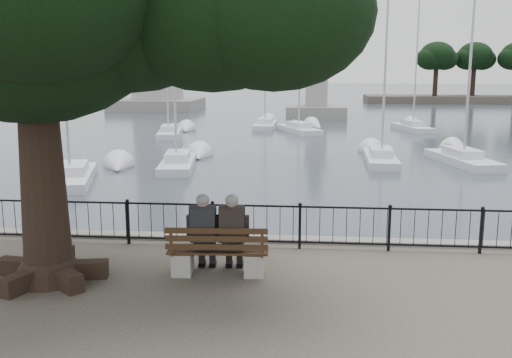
# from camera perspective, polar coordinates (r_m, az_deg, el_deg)

# --- Properties ---
(harbor) EXTENTS (260.00, 260.00, 1.20)m
(harbor) POSITION_cam_1_polar(r_m,az_deg,el_deg) (13.85, 0.19, -8.17)
(harbor) COLOR slate
(harbor) RESTS_ON ground
(railing) EXTENTS (22.06, 0.06, 1.00)m
(railing) POSITION_cam_1_polar(r_m,az_deg,el_deg) (13.06, 0.00, -4.49)
(railing) COLOR black
(railing) RESTS_ON ground
(bench) EXTENTS (2.01, 0.70, 1.05)m
(bench) POSITION_cam_1_polar(r_m,az_deg,el_deg) (11.41, -3.82, -7.83)
(bench) COLOR gray
(bench) RESTS_ON ground
(person_left) EXTENTS (0.50, 0.84, 1.66)m
(person_left) POSITION_cam_1_polar(r_m,az_deg,el_deg) (11.43, -5.17, -5.72)
(person_left) COLOR black
(person_left) RESTS_ON ground
(person_right) EXTENTS (0.50, 0.84, 1.66)m
(person_right) POSITION_cam_1_polar(r_m,az_deg,el_deg) (11.37, -2.34, -5.77)
(person_right) COLOR black
(person_right) RESTS_ON ground
(lighthouse) EXTENTS (10.47, 10.47, 31.90)m
(lighthouse) POSITION_cam_1_polar(r_m,az_deg,el_deg) (75.02, -10.10, 17.22)
(lighthouse) COLOR slate
(lighthouse) RESTS_ON ground
(lion_monument) EXTENTS (6.08, 6.08, 8.95)m
(lion_monument) POSITION_cam_1_polar(r_m,az_deg,el_deg) (60.04, 6.05, 8.20)
(lion_monument) COLOR slate
(lion_monument) RESTS_ON ground
(sailboat_a) EXTENTS (3.18, 6.10, 11.66)m
(sailboat_a) POSITION_cam_1_polar(r_m,az_deg,el_deg) (27.12, -17.83, 0.40)
(sailboat_a) COLOR silver
(sailboat_a) RESTS_ON ground
(sailboat_b) EXTENTS (2.37, 5.93, 11.25)m
(sailboat_b) POSITION_cam_1_polar(r_m,az_deg,el_deg) (29.80, -7.82, 1.72)
(sailboat_b) COLOR silver
(sailboat_b) RESTS_ON ground
(sailboat_c) EXTENTS (1.80, 5.71, 11.05)m
(sailboat_c) POSITION_cam_1_polar(r_m,az_deg,el_deg) (31.86, 12.37, 2.16)
(sailboat_c) COLOR silver
(sailboat_c) RESTS_ON ground
(sailboat_d) EXTENTS (2.93, 6.35, 10.40)m
(sailboat_d) POSITION_cam_1_polar(r_m,az_deg,el_deg) (32.68, 19.90, 1.93)
(sailboat_d) COLOR silver
(sailboat_d) RESTS_ON ground
(sailboat_e) EXTENTS (2.54, 5.95, 12.50)m
(sailboat_e) POSITION_cam_1_polar(r_m,az_deg,el_deg) (44.28, -8.65, 4.73)
(sailboat_e) COLOR silver
(sailboat_e) RESTS_ON ground
(sailboat_f) EXTENTS (3.95, 6.29, 13.34)m
(sailboat_f) POSITION_cam_1_polar(r_m,az_deg,el_deg) (46.39, 4.30, 5.11)
(sailboat_f) COLOR silver
(sailboat_f) RESTS_ON ground
(sailboat_g) EXTENTS (2.89, 5.88, 11.47)m
(sailboat_g) POSITION_cam_1_polar(r_m,az_deg,el_deg) (49.67, 15.37, 5.09)
(sailboat_g) COLOR silver
(sailboat_g) RESTS_ON ground
(sailboat_h) EXTENTS (1.77, 6.12, 13.87)m
(sailboat_h) POSITION_cam_1_polar(r_m,az_deg,el_deg) (49.96, 0.94, 5.57)
(sailboat_h) COLOR silver
(sailboat_h) RESTS_ON ground
(far_shore) EXTENTS (30.00, 8.60, 9.18)m
(far_shore) POSITION_cam_1_polar(r_m,az_deg,el_deg) (92.77, 20.73, 9.58)
(far_shore) COLOR #3E3830
(far_shore) RESTS_ON ground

